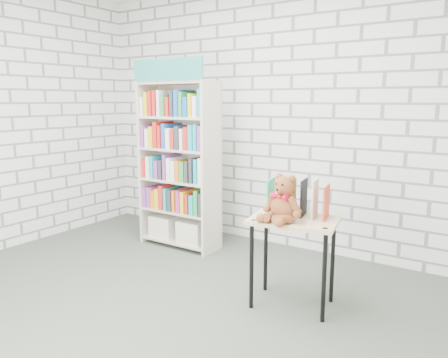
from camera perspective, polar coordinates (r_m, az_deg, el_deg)
The scene contains 6 objects.
ground at distance 3.51m, azimuth -10.34°, elevation -16.64°, with size 4.50×4.50×0.00m, color #40493D.
room_shell at distance 3.14m, azimuth -11.42°, elevation 13.85°, with size 4.52×4.02×2.81m.
bookshelf at distance 4.69m, azimuth -5.84°, elevation 1.99°, with size 0.88×0.34×1.99m.
display_table at distance 3.38m, azimuth 9.07°, elevation -6.71°, with size 0.72×0.56×0.70m.
table_books at distance 3.42m, azimuth 9.62°, elevation -2.50°, with size 0.48×0.28×0.27m.
teddy_bear at distance 3.24m, azimuth 7.65°, elevation -3.06°, with size 0.32×0.31×0.35m.
Camera 1 is at (2.20, -2.23, 1.58)m, focal length 35.00 mm.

